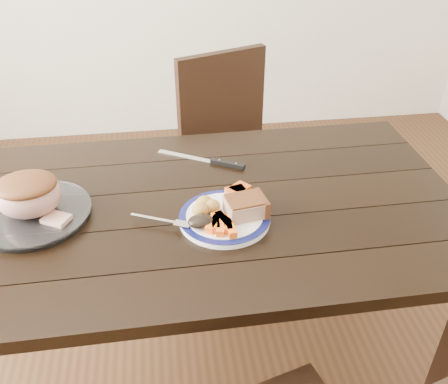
{
  "coord_description": "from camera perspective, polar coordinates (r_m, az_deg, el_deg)",
  "views": [
    {
      "loc": [
        -0.08,
        -1.21,
        1.61
      ],
      "look_at": [
        0.08,
        -0.02,
        0.8
      ],
      "focal_mm": 40.0,
      "sensor_mm": 36.0,
      "label": 1
    }
  ],
  "objects": [
    {
      "name": "dining_table",
      "position": [
        1.55,
        -3.04,
        -4.21
      ],
      "size": [
        1.61,
        0.92,
        0.75
      ],
      "rotation": [
        0.0,
        0.0,
        0.01
      ],
      "color": "black",
      "rests_on": "ground"
    },
    {
      "name": "carrot_batons",
      "position": [
        1.36,
        -0.24,
        -3.64
      ],
      "size": [
        0.08,
        0.11,
        0.02
      ],
      "color": "orange",
      "rests_on": "dinner_plate"
    },
    {
      "name": "carving_knife",
      "position": [
        1.69,
        -0.83,
        3.47
      ],
      "size": [
        0.29,
        0.18,
        0.01
      ],
      "rotation": [
        0.0,
        0.0,
        -0.52
      ],
      "color": "silver",
      "rests_on": "dining_table"
    },
    {
      "name": "cut_slice",
      "position": [
        1.46,
        -18.59,
        -3.0
      ],
      "size": [
        0.09,
        0.08,
        0.02
      ],
      "primitive_type": "cube",
      "rotation": [
        0.0,
        0.0,
        -0.5
      ],
      "color": "tan",
      "rests_on": "serving_platter"
    },
    {
      "name": "roast_joint",
      "position": [
        1.5,
        -21.45,
        -0.39
      ],
      "size": [
        0.18,
        0.16,
        0.12
      ],
      "primitive_type": "ellipsoid",
      "color": "tan",
      "rests_on": "serving_platter"
    },
    {
      "name": "ground",
      "position": [
        2.02,
        -2.46,
        -19.01
      ],
      "size": [
        4.0,
        4.0,
        0.0
      ],
      "primitive_type": "plane",
      "color": "#472B16",
      "rests_on": "ground"
    },
    {
      "name": "serving_platter",
      "position": [
        1.53,
        -20.94,
        -2.46
      ],
      "size": [
        0.32,
        0.32,
        0.02
      ],
      "primitive_type": "cylinder",
      "color": "white",
      "rests_on": "dining_table"
    },
    {
      "name": "fork",
      "position": [
        1.4,
        -6.79,
        -3.32
      ],
      "size": [
        0.17,
        0.09,
        0.0
      ],
      "rotation": [
        0.0,
        0.0,
        -0.43
      ],
      "color": "silver",
      "rests_on": "dinner_plate"
    },
    {
      "name": "pumpkin_wedges",
      "position": [
        1.47,
        1.6,
        -0.14
      ],
      "size": [
        0.08,
        0.08,
        0.04
      ],
      "color": "#EC521A",
      "rests_on": "dinner_plate"
    },
    {
      "name": "plate_rim",
      "position": [
        1.42,
        0.07,
        -2.72
      ],
      "size": [
        0.26,
        0.26,
        0.02
      ],
      "primitive_type": "torus",
      "color": "#0E1248",
      "rests_on": "dinner_plate"
    },
    {
      "name": "dinner_plate",
      "position": [
        1.42,
        0.07,
        -3.0
      ],
      "size": [
        0.26,
        0.26,
        0.02
      ],
      "primitive_type": "cylinder",
      "color": "white",
      "rests_on": "dining_table"
    },
    {
      "name": "pork_slice",
      "position": [
        1.4,
        2.44,
        -1.74
      ],
      "size": [
        0.12,
        0.1,
        0.05
      ],
      "primitive_type": "cube",
      "rotation": [
        0.0,
        0.0,
        0.17
      ],
      "color": "tan",
      "rests_on": "dinner_plate"
    },
    {
      "name": "roasted_potatoes",
      "position": [
        1.41,
        -2.14,
        -1.61
      ],
      "size": [
        0.08,
        0.07,
        0.04
      ],
      "color": "gold",
      "rests_on": "dinner_plate"
    },
    {
      "name": "dark_mushroom",
      "position": [
        1.36,
        -2.7,
        -3.37
      ],
      "size": [
        0.07,
        0.05,
        0.03
      ],
      "primitive_type": "ellipsoid",
      "color": "black",
      "rests_on": "dinner_plate"
    },
    {
      "name": "chair_far",
      "position": [
        2.25,
        1.07,
        5.06
      ],
      "size": [
        0.54,
        0.55,
        0.93
      ],
      "rotation": [
        0.0,
        0.0,
        3.5
      ],
      "color": "black",
      "rests_on": "ground"
    }
  ]
}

